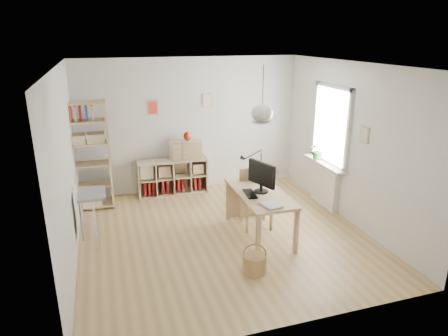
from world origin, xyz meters
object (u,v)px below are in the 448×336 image
object	(u,v)px
cube_shelf	(171,179)
storage_chest	(253,200)
drawer_chest	(186,150)
chair	(255,194)
monitor	(262,176)
desk	(260,197)
tall_bookshelf	(87,152)

from	to	relation	value
cube_shelf	storage_chest	world-z (taller)	cube_shelf
cube_shelf	drawer_chest	bearing A→B (deg)	-7.52
cube_shelf	drawer_chest	distance (m)	0.68
chair	monitor	xyz separation A→B (m)	(-0.05, -0.37, 0.47)
storage_chest	monitor	size ratio (longest dim) A/B	1.20
monitor	drawer_chest	world-z (taller)	monitor
desk	monitor	bearing A→B (deg)	-13.04
tall_bookshelf	monitor	xyz separation A→B (m)	(2.61, -1.95, -0.06)
tall_bookshelf	drawer_chest	world-z (taller)	tall_bookshelf
cube_shelf	storage_chest	size ratio (longest dim) A/B	2.14
desk	storage_chest	world-z (taller)	desk
monitor	cube_shelf	bearing A→B (deg)	94.96
desk	storage_chest	bearing A→B (deg)	73.46
tall_bookshelf	storage_chest	bearing A→B (deg)	-18.68
cube_shelf	tall_bookshelf	xyz separation A→B (m)	(-1.56, -0.28, 0.79)
cube_shelf	tall_bookshelf	bearing A→B (deg)	-169.81
monitor	drawer_chest	size ratio (longest dim) A/B	0.84
chair	monitor	world-z (taller)	monitor
cube_shelf	storage_chest	xyz separation A→B (m)	(1.31, -1.25, -0.12)
cube_shelf	tall_bookshelf	size ratio (longest dim) A/B	0.70
monitor	chair	bearing A→B (deg)	61.74
drawer_chest	tall_bookshelf	bearing A→B (deg)	-159.89
tall_bookshelf	storage_chest	distance (m)	3.17
chair	drawer_chest	size ratio (longest dim) A/B	1.50
chair	storage_chest	bearing A→B (deg)	76.71
storage_chest	desk	bearing A→B (deg)	-114.12
desk	storage_chest	xyz separation A→B (m)	(0.29, 0.98, -0.48)
desk	cube_shelf	distance (m)	2.48
cube_shelf	storage_chest	bearing A→B (deg)	-43.69
tall_bookshelf	chair	world-z (taller)	tall_bookshelf
cube_shelf	chair	bearing A→B (deg)	-59.56
desk	drawer_chest	size ratio (longest dim) A/B	2.31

